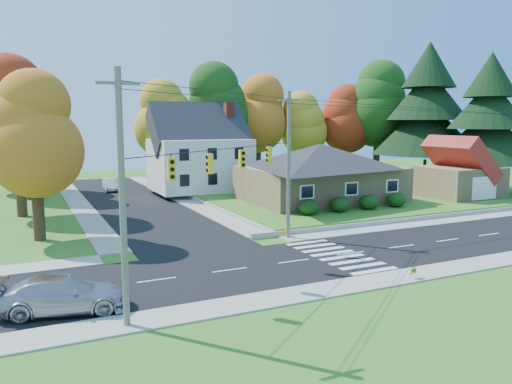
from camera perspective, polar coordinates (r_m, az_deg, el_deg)
ground at (r=31.20m, az=10.77°, el=-6.94°), size 120.00×120.00×0.00m
road_main at (r=31.20m, az=10.77°, el=-6.92°), size 90.00×8.00×0.02m
road_cross at (r=51.85m, az=-14.05°, el=-1.04°), size 8.00×44.00×0.02m
sidewalk_north at (r=35.22m, az=5.96°, el=-5.04°), size 90.00×2.00×0.08m
sidewalk_south at (r=27.49m, az=17.00°, el=-9.14°), size 90.00×2.00×0.08m
lawn at (r=55.36m, az=8.86°, el=-0.08°), size 30.00×30.00×0.50m
ranch_house at (r=48.12m, az=7.35°, el=2.35°), size 14.60×10.60×5.40m
colonial_house at (r=55.36m, az=-6.43°, el=4.48°), size 10.40×8.40×9.60m
garage at (r=54.17m, az=22.28°, el=2.00°), size 7.30×6.30×4.60m
hedge_row at (r=43.05m, az=11.20°, el=-1.26°), size 10.70×1.70×1.27m
traffic_infrastructure at (r=31.30m, az=9.34°, el=2.73°), size 38.10×10.66×10.00m
tree_lot_0 at (r=60.39m, az=-10.22°, el=8.23°), size 6.72×6.72×12.51m
tree_lot_1 at (r=61.33m, az=-4.51°, el=9.55°), size 7.84×7.84×14.60m
tree_lot_2 at (r=64.61m, az=0.22°, el=8.92°), size 7.28×7.28×13.56m
tree_lot_3 at (r=66.55m, az=5.30°, el=7.73°), size 6.16×6.16×11.47m
tree_lot_4 at (r=68.98m, az=10.07°, el=8.20°), size 6.72×6.72×12.51m
tree_lot_5 at (r=69.84m, az=13.79°, el=9.70°), size 8.40×8.40×15.64m
conifer_east_a at (r=64.50m, az=19.00°, el=8.87°), size 12.80×12.80×16.96m
conifer_east_b at (r=59.77m, az=25.04°, el=7.58°), size 11.20×11.20×14.84m
tree_west_0 at (r=36.28m, az=-24.07°, el=6.03°), size 6.16×6.16×11.47m
tree_west_1 at (r=46.26m, az=-25.75°, el=7.84°), size 7.28×7.28×13.56m
tree_west_2 at (r=56.26m, az=-24.66°, el=7.14°), size 6.72×6.72×12.51m
tree_west_3 at (r=64.27m, az=-26.65°, el=8.21°), size 7.84×7.84×14.60m
silver_sedan at (r=22.87m, az=-21.09°, el=-10.85°), size 5.72×3.35×1.56m
white_car at (r=60.34m, az=-16.26°, el=0.81°), size 1.65×4.32×1.41m
fire_hydrant at (r=34.90m, az=3.49°, el=-4.55°), size 0.46×0.36×0.81m
yard_sign at (r=26.94m, az=17.55°, el=-8.59°), size 0.50×0.18×0.64m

